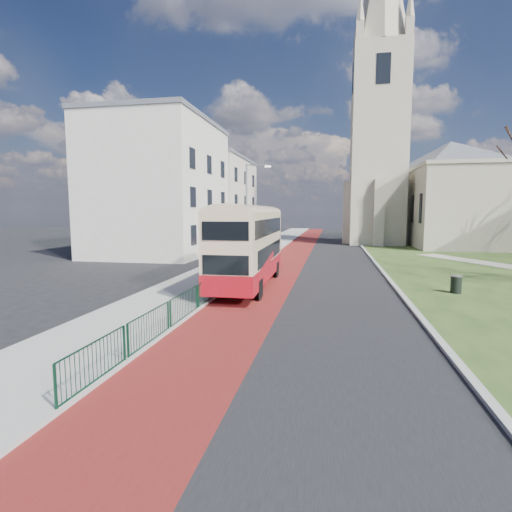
# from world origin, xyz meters

# --- Properties ---
(ground) EXTENTS (160.00, 160.00, 0.00)m
(ground) POSITION_xyz_m (0.00, 0.00, 0.00)
(ground) COLOR black
(ground) RESTS_ON ground
(road_carriageway) EXTENTS (9.00, 120.00, 0.01)m
(road_carriageway) POSITION_xyz_m (1.50, 20.00, 0.01)
(road_carriageway) COLOR black
(road_carriageway) RESTS_ON ground
(bus_lane) EXTENTS (3.40, 120.00, 0.01)m
(bus_lane) POSITION_xyz_m (-1.20, 20.00, 0.01)
(bus_lane) COLOR #591414
(bus_lane) RESTS_ON ground
(pavement_west) EXTENTS (4.00, 120.00, 0.12)m
(pavement_west) POSITION_xyz_m (-5.00, 20.00, 0.06)
(pavement_west) COLOR gray
(pavement_west) RESTS_ON ground
(kerb_west) EXTENTS (0.25, 120.00, 0.13)m
(kerb_west) POSITION_xyz_m (-3.00, 20.00, 0.07)
(kerb_west) COLOR #999993
(kerb_west) RESTS_ON ground
(kerb_east) EXTENTS (0.25, 80.00, 0.13)m
(kerb_east) POSITION_xyz_m (6.10, 22.00, 0.07)
(kerb_east) COLOR #999993
(kerb_east) RESTS_ON ground
(pedestrian_railing) EXTENTS (0.07, 24.00, 1.12)m
(pedestrian_railing) POSITION_xyz_m (-2.95, 4.00, 0.55)
(pedestrian_railing) COLOR #0B321F
(pedestrian_railing) RESTS_ON ground
(gothic_church) EXTENTS (16.38, 18.00, 40.00)m
(gothic_church) POSITION_xyz_m (12.56, 38.00, 13.13)
(gothic_church) COLOR #9F9681
(gothic_church) RESTS_ON ground
(street_block_near) EXTENTS (10.30, 14.30, 13.00)m
(street_block_near) POSITION_xyz_m (-14.00, 22.00, 6.51)
(street_block_near) COLOR beige
(street_block_near) RESTS_ON ground
(street_block_far) EXTENTS (10.30, 16.30, 11.50)m
(street_block_far) POSITION_xyz_m (-14.00, 38.00, 5.76)
(street_block_far) COLOR #B9B09D
(street_block_far) RESTS_ON ground
(streetlamp) EXTENTS (2.13, 0.18, 8.00)m
(streetlamp) POSITION_xyz_m (-4.35, 18.00, 4.59)
(streetlamp) COLOR gray
(streetlamp) RESTS_ON pavement_west
(bus) EXTENTS (2.58, 10.49, 4.36)m
(bus) POSITION_xyz_m (-1.94, 6.70, 2.49)
(bus) COLOR maroon
(bus) RESTS_ON ground
(litter_bin) EXTENTS (0.73, 0.73, 0.92)m
(litter_bin) POSITION_xyz_m (8.92, 6.73, 0.50)
(litter_bin) COLOR black
(litter_bin) RESTS_ON grass_green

